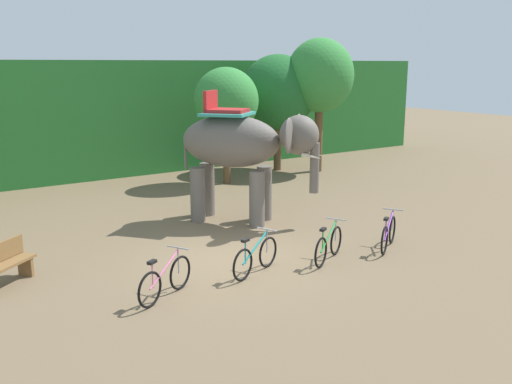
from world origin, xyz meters
TOP-DOWN VIEW (x-y plane):
  - ground_plane at (0.00, 0.00)m, footprint 80.00×80.00m
  - foliage_hedge at (0.00, 13.87)m, footprint 36.00×6.00m
  - tree_center_left at (4.37, 7.60)m, footprint 2.44×2.44m
  - tree_center_right at (7.66, 8.80)m, footprint 3.19×3.19m
  - tree_center at (8.92, 7.58)m, footprint 2.82×2.82m
  - elephant at (1.98, 2.76)m, footprint 3.49×3.85m
  - bike_pink at (-2.28, -1.09)m, footprint 1.52×0.89m
  - bike_teal at (-0.08, -0.99)m, footprint 1.60×0.77m
  - bike_green at (1.80, -1.26)m, footprint 1.53×0.88m
  - bike_purple at (3.63, -1.41)m, footprint 1.47×0.95m
  - wooden_bench at (-4.82, 1.39)m, footprint 1.44×1.25m

SIDE VIEW (x-z plane):
  - ground_plane at x=0.00m, z-range 0.00..0.00m
  - bike_pink at x=-2.28m, z-range -0.07..0.85m
  - bike_teal at x=-0.08m, z-range -0.07..0.85m
  - bike_green at x=1.80m, z-range -0.07..0.85m
  - bike_purple at x=3.63m, z-range -0.07..0.85m
  - wooden_bench at x=-4.82m, z-range 0.03..0.92m
  - elephant at x=1.98m, z-range 0.31..4.09m
  - foliage_hedge at x=0.00m, z-range 0.00..4.65m
  - tree_center_left at x=4.37m, z-range 0.95..5.35m
  - tree_center_right at x=7.66m, z-range 0.86..5.77m
  - tree_center at x=8.92m, z-range 1.22..6.79m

